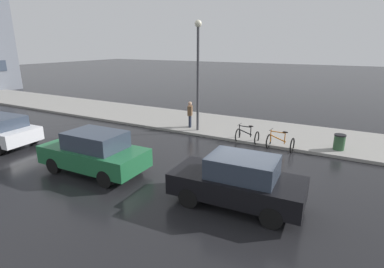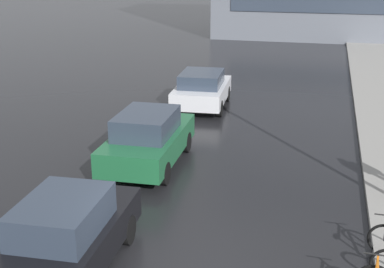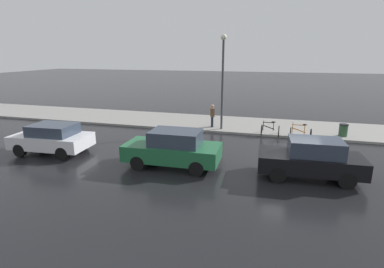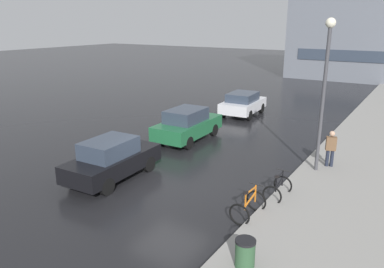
{
  "view_description": "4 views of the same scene",
  "coord_description": "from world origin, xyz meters",
  "px_view_note": "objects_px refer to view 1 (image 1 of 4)",
  "views": [
    {
      "loc": [
        -10.25,
        -3.35,
        4.83
      ],
      "look_at": [
        0.43,
        2.51,
        1.16
      ],
      "focal_mm": 28.0,
      "sensor_mm": 36.0,
      "label": 1
    },
    {
      "loc": [
        2.33,
        -8.83,
        5.96
      ],
      "look_at": [
        -0.73,
        3.23,
        1.76
      ],
      "focal_mm": 50.0,
      "sensor_mm": 36.0,
      "label": 2
    },
    {
      "loc": [
        -14.45,
        0.95,
        4.91
      ],
      "look_at": [
        -0.78,
        4.82,
        1.06
      ],
      "focal_mm": 28.0,
      "sensor_mm": 36.0,
      "label": 3
    },
    {
      "loc": [
        7.61,
        -10.32,
        5.88
      ],
      "look_at": [
        -0.11,
        1.79,
        1.57
      ],
      "focal_mm": 35.0,
      "sensor_mm": 36.0,
      "label": 4
    }
  ],
  "objects_px": {
    "bicycle_second": "(247,136)",
    "car_green": "(94,152)",
    "bicycle_nearest": "(280,142)",
    "trash_bin": "(339,143)",
    "streetlamp": "(198,64)",
    "car_white": "(0,130)",
    "pedestrian": "(190,114)",
    "car_black": "(238,181)"
  },
  "relations": [
    {
      "from": "pedestrian",
      "to": "streetlamp",
      "type": "bearing_deg",
      "value": -116.69
    },
    {
      "from": "bicycle_nearest",
      "to": "bicycle_second",
      "type": "bearing_deg",
      "value": 79.47
    },
    {
      "from": "car_green",
      "to": "streetlamp",
      "type": "xyz_separation_m",
      "value": [
        6.82,
        -0.92,
        2.98
      ]
    },
    {
      "from": "car_green",
      "to": "streetlamp",
      "type": "distance_m",
      "value": 7.5
    },
    {
      "from": "bicycle_second",
      "to": "car_green",
      "type": "bearing_deg",
      "value": 147.6
    },
    {
      "from": "car_white",
      "to": "pedestrian",
      "type": "xyz_separation_m",
      "value": [
        7.07,
        -6.72,
        0.16
      ]
    },
    {
      "from": "bicycle_nearest",
      "to": "trash_bin",
      "type": "relative_size",
      "value": 1.4
    },
    {
      "from": "car_white",
      "to": "trash_bin",
      "type": "distance_m",
      "value": 16.23
    },
    {
      "from": "bicycle_nearest",
      "to": "pedestrian",
      "type": "relative_size",
      "value": 0.74
    },
    {
      "from": "trash_bin",
      "to": "streetlamp",
      "type": "bearing_deg",
      "value": 91.63
    },
    {
      "from": "streetlamp",
      "to": "car_white",
      "type": "bearing_deg",
      "value": 132.21
    },
    {
      "from": "car_green",
      "to": "streetlamp",
      "type": "bearing_deg",
      "value": -7.72
    },
    {
      "from": "car_green",
      "to": "trash_bin",
      "type": "relative_size",
      "value": 4.91
    },
    {
      "from": "car_green",
      "to": "pedestrian",
      "type": "bearing_deg",
      "value": -1.89
    },
    {
      "from": "bicycle_second",
      "to": "bicycle_nearest",
      "type": "bearing_deg",
      "value": -100.53
    },
    {
      "from": "car_green",
      "to": "streetlamp",
      "type": "height_order",
      "value": "streetlamp"
    },
    {
      "from": "bicycle_nearest",
      "to": "trash_bin",
      "type": "bearing_deg",
      "value": -67.44
    },
    {
      "from": "car_white",
      "to": "streetlamp",
      "type": "height_order",
      "value": "streetlamp"
    },
    {
      "from": "trash_bin",
      "to": "car_black",
      "type": "bearing_deg",
      "value": 160.1
    },
    {
      "from": "car_black",
      "to": "pedestrian",
      "type": "distance_m",
      "value": 8.82
    },
    {
      "from": "bicycle_nearest",
      "to": "pedestrian",
      "type": "distance_m",
      "value": 5.65
    },
    {
      "from": "bicycle_nearest",
      "to": "trash_bin",
      "type": "height_order",
      "value": "bicycle_nearest"
    },
    {
      "from": "car_black",
      "to": "car_white",
      "type": "xyz_separation_m",
      "value": [
        -0.19,
        12.24,
        -0.03
      ]
    },
    {
      "from": "bicycle_second",
      "to": "car_black",
      "type": "distance_m",
      "value": 6.3
    },
    {
      "from": "car_green",
      "to": "car_white",
      "type": "height_order",
      "value": "car_green"
    },
    {
      "from": "bicycle_second",
      "to": "trash_bin",
      "type": "height_order",
      "value": "bicycle_second"
    },
    {
      "from": "bicycle_nearest",
      "to": "streetlamp",
      "type": "xyz_separation_m",
      "value": [
        0.81,
        4.82,
        3.41
      ]
    },
    {
      "from": "car_black",
      "to": "trash_bin",
      "type": "height_order",
      "value": "car_black"
    },
    {
      "from": "bicycle_nearest",
      "to": "pedestrian",
      "type": "height_order",
      "value": "pedestrian"
    },
    {
      "from": "bicycle_nearest",
      "to": "trash_bin",
      "type": "xyz_separation_m",
      "value": [
        1.02,
        -2.45,
        0.04
      ]
    },
    {
      "from": "pedestrian",
      "to": "streetlamp",
      "type": "relative_size",
      "value": 0.27
    },
    {
      "from": "bicycle_second",
      "to": "streetlamp",
      "type": "height_order",
      "value": "streetlamp"
    },
    {
      "from": "car_black",
      "to": "streetlamp",
      "type": "xyz_separation_m",
      "value": [
        6.53,
        4.83,
        3.0
      ]
    },
    {
      "from": "bicycle_second",
      "to": "car_green",
      "type": "xyz_separation_m",
      "value": [
        -6.33,
        4.02,
        0.45
      ]
    },
    {
      "from": "bicycle_second",
      "to": "car_green",
      "type": "distance_m",
      "value": 7.51
    },
    {
      "from": "bicycle_nearest",
      "to": "pedestrian",
      "type": "xyz_separation_m",
      "value": [
        1.16,
        5.51,
        0.54
      ]
    },
    {
      "from": "bicycle_nearest",
      "to": "streetlamp",
      "type": "distance_m",
      "value": 5.96
    },
    {
      "from": "car_black",
      "to": "car_green",
      "type": "height_order",
      "value": "car_green"
    },
    {
      "from": "car_black",
      "to": "car_green",
      "type": "xyz_separation_m",
      "value": [
        -0.29,
        5.76,
        0.02
      ]
    },
    {
      "from": "bicycle_second",
      "to": "streetlamp",
      "type": "distance_m",
      "value": 4.64
    },
    {
      "from": "trash_bin",
      "to": "bicycle_nearest",
      "type": "bearing_deg",
      "value": 112.56
    },
    {
      "from": "trash_bin",
      "to": "pedestrian",
      "type": "bearing_deg",
      "value": 89.0
    }
  ]
}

